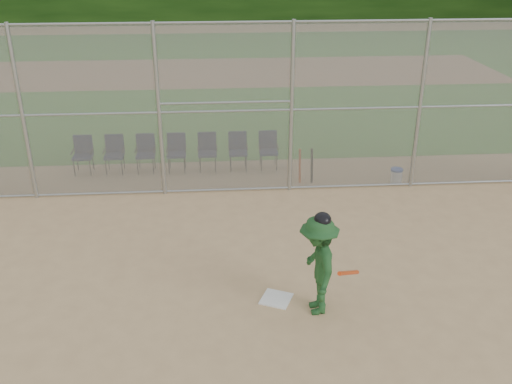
{
  "coord_description": "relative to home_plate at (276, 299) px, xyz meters",
  "views": [
    {
      "loc": [
        -0.75,
        -7.52,
        5.67
      ],
      "look_at": [
        0.0,
        2.5,
        1.1
      ],
      "focal_mm": 40.0,
      "sensor_mm": 36.0,
      "label": 1
    }
  ],
  "objects": [
    {
      "name": "chair_2",
      "position": [
        -2.77,
        5.95,
        0.47
      ],
      "size": [
        0.54,
        0.52,
        0.96
      ],
      "primitive_type": null,
      "color": "#0F1938",
      "rests_on": "ground"
    },
    {
      "name": "chair_3",
      "position": [
        -1.97,
        5.95,
        0.47
      ],
      "size": [
        0.54,
        0.52,
        0.96
      ],
      "primitive_type": null,
      "color": "#0F1938",
      "rests_on": "ground"
    },
    {
      "name": "spare_bats",
      "position": [
        1.26,
        4.98,
        0.41
      ],
      "size": [
        0.36,
        0.22,
        0.85
      ],
      "color": "#D84C14",
      "rests_on": "ground"
    },
    {
      "name": "chair_1",
      "position": [
        -3.56,
        5.95,
        0.47
      ],
      "size": [
        0.54,
        0.52,
        0.96
      ],
      "primitive_type": null,
      "color": "#0F1938",
      "rests_on": "ground"
    },
    {
      "name": "backstop_fence",
      "position": [
        -0.19,
        4.51,
        2.06
      ],
      "size": [
        16.09,
        0.09,
        4.0
      ],
      "color": "gray",
      "rests_on": "ground"
    },
    {
      "name": "home_plate",
      "position": [
        0.0,
        0.0,
        0.0
      ],
      "size": [
        0.64,
        0.64,
        0.02
      ],
      "primitive_type": "cube",
      "rotation": [
        0.0,
        0.0,
        -0.43
      ],
      "color": "white",
      "rests_on": "ground"
    },
    {
      "name": "dirt_patch_far",
      "position": [
        -0.19,
        17.51,
        -0.0
      ],
      "size": [
        24.0,
        24.0,
        0.0
      ],
      "primitive_type": "plane",
      "color": "tan",
      "rests_on": "ground"
    },
    {
      "name": "chair_5",
      "position": [
        -0.37,
        5.95,
        0.47
      ],
      "size": [
        0.54,
        0.52,
        0.96
      ],
      "primitive_type": null,
      "color": "#0F1938",
      "rests_on": "ground"
    },
    {
      "name": "grass_strip",
      "position": [
        -0.19,
        17.51,
        -0.01
      ],
      "size": [
        100.0,
        100.0,
        0.0
      ],
      "primitive_type": "plane",
      "color": "#2D6B20",
      "rests_on": "ground"
    },
    {
      "name": "water_cooler",
      "position": [
        3.49,
        4.7,
        0.18
      ],
      "size": [
        0.31,
        0.31,
        0.39
      ],
      "color": "white",
      "rests_on": "ground"
    },
    {
      "name": "batter_at_plate",
      "position": [
        0.62,
        -0.34,
        0.85
      ],
      "size": [
        0.99,
        1.3,
        1.79
      ],
      "color": "#1F4E23",
      "rests_on": "ground"
    },
    {
      "name": "ground",
      "position": [
        -0.19,
        -0.49,
        -0.01
      ],
      "size": [
        100.0,
        100.0,
        0.0
      ],
      "primitive_type": "plane",
      "color": "tan",
      "rests_on": "ground"
    },
    {
      "name": "chair_6",
      "position": [
        0.43,
        5.95,
        0.47
      ],
      "size": [
        0.54,
        0.52,
        0.96
      ],
      "primitive_type": null,
      "color": "#0F1938",
      "rests_on": "ground"
    },
    {
      "name": "chair_4",
      "position": [
        -1.17,
        5.95,
        0.47
      ],
      "size": [
        0.54,
        0.52,
        0.96
      ],
      "primitive_type": null,
      "color": "#0F1938",
      "rests_on": "ground"
    },
    {
      "name": "chair_0",
      "position": [
        -4.36,
        5.95,
        0.47
      ],
      "size": [
        0.54,
        0.52,
        0.96
      ],
      "primitive_type": null,
      "color": "#0F1938",
      "rests_on": "ground"
    }
  ]
}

